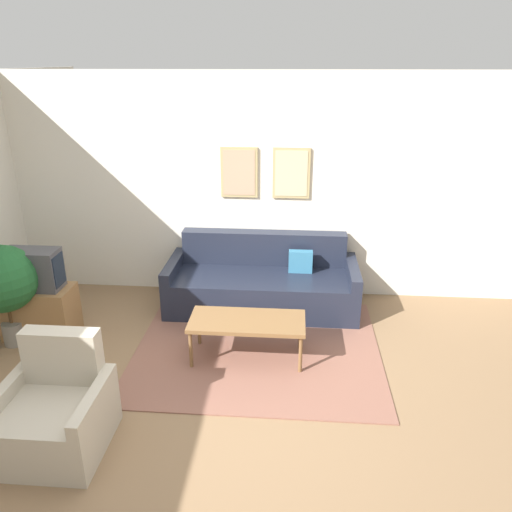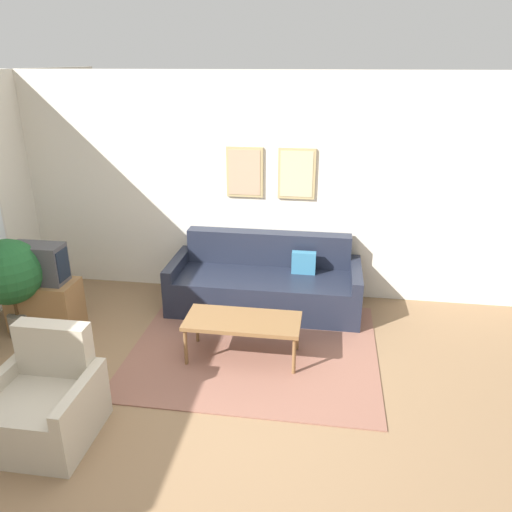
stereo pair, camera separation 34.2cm
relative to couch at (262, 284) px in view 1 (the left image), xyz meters
name	(u,v)px [view 1 (the left image)]	position (x,y,z in m)	size (l,w,h in m)	color
ground_plane	(194,416)	(-0.44, -2.06, -0.30)	(16.00, 16.00, 0.00)	#846647
area_rug	(258,348)	(0.02, -0.97, -0.29)	(2.50, 2.16, 0.01)	brown
wall_back	(230,188)	(-0.43, 0.47, 1.06)	(8.00, 0.09, 2.70)	silver
couch	(262,284)	(0.00, 0.00, 0.00)	(2.24, 0.90, 0.85)	#1E2333
coffee_table	(247,323)	(-0.07, -1.14, 0.10)	(1.13, 0.51, 0.43)	brown
tv_stand	(40,312)	(-2.34, -0.86, -0.02)	(0.74, 0.41, 0.56)	olive
tv	(33,269)	(-2.34, -0.86, 0.48)	(0.57, 0.28, 0.43)	#424247
armchair	(55,414)	(-1.43, -2.46, -0.02)	(0.78, 0.76, 0.86)	#B2A893
potted_plant_tall	(3,281)	(-2.55, -1.07, 0.43)	(0.69, 0.69, 1.09)	slate
potted_plant_by_window	(20,292)	(-2.68, -0.62, 0.08)	(0.39, 0.39, 0.62)	slate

